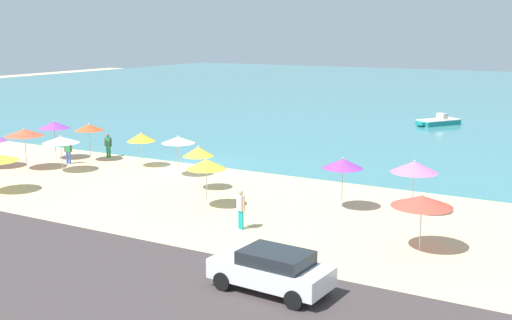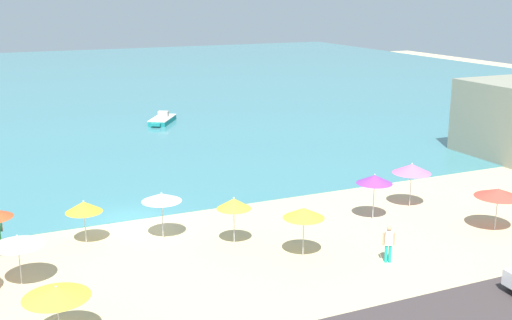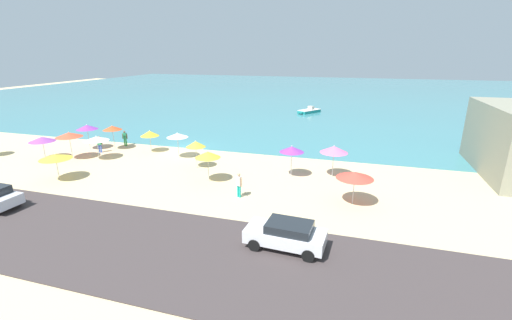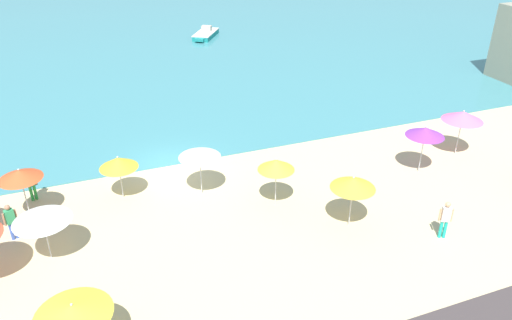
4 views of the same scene
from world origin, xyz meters
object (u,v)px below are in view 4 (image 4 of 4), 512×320
(beach_umbrella_5, at_px, (42,217))
(beach_umbrella_7, at_px, (118,163))
(beach_umbrella_2, at_px, (73,310))
(beach_umbrella_10, at_px, (425,132))
(bather_0, at_px, (31,183))
(bather_2, at_px, (445,218))
(bather_1, at_px, (11,220))
(beach_umbrella_1, at_px, (20,174))
(beach_umbrella_13, at_px, (276,165))
(beach_umbrella_9, at_px, (200,153))
(beach_umbrella_0, at_px, (463,116))
(skiff_nearshore, at_px, (206,34))
(beach_umbrella_3, at_px, (353,183))

(beach_umbrella_5, bearing_deg, beach_umbrella_7, 46.67)
(beach_umbrella_2, xyz_separation_m, beach_umbrella_10, (17.66, 6.03, 0.40))
(bather_0, bearing_deg, beach_umbrella_10, -12.91)
(beach_umbrella_5, xyz_separation_m, bather_2, (15.79, -4.64, -1.00))
(bather_1, bearing_deg, beach_umbrella_2, -73.09)
(beach_umbrella_10, relative_size, bather_0, 1.60)
(beach_umbrella_1, height_order, bather_0, beach_umbrella_1)
(beach_umbrella_7, bearing_deg, beach_umbrella_13, -25.83)
(beach_umbrella_1, xyz_separation_m, bather_0, (0.17, 1.58, -1.37))
(beach_umbrella_2, bearing_deg, beach_umbrella_9, 52.33)
(beach_umbrella_0, distance_m, beach_umbrella_7, 18.49)
(beach_umbrella_2, xyz_separation_m, bather_2, (14.95, 0.87, -0.92))
(bather_0, height_order, bather_1, bather_1)
(beach_umbrella_7, distance_m, beach_umbrella_13, 7.46)
(beach_umbrella_13, bearing_deg, beach_umbrella_2, -147.69)
(beach_umbrella_9, xyz_separation_m, skiff_nearshore, (8.47, 28.82, -1.86))
(bather_1, height_order, bather_2, bather_2)
(beach_umbrella_10, distance_m, beach_umbrella_13, 8.41)
(beach_umbrella_5, relative_size, beach_umbrella_13, 0.92)
(beach_umbrella_5, distance_m, bather_1, 2.59)
(beach_umbrella_1, xyz_separation_m, beach_umbrella_3, (13.32, -5.77, -0.08))
(beach_umbrella_0, xyz_separation_m, beach_umbrella_7, (-18.36, 2.12, -0.39))
(beach_umbrella_1, relative_size, beach_umbrella_7, 1.14)
(beach_umbrella_2, relative_size, skiff_nearshore, 0.55)
(beach_umbrella_1, height_order, beach_umbrella_7, beach_umbrella_1)
(bather_2, bearing_deg, beach_umbrella_9, 140.31)
(bather_2, xyz_separation_m, skiff_nearshore, (-0.23, 36.04, -0.65))
(bather_1, distance_m, skiff_nearshore, 34.05)
(beach_umbrella_5, relative_size, beach_umbrella_7, 1.01)
(beach_umbrella_3, relative_size, skiff_nearshore, 0.57)
(beach_umbrella_0, bearing_deg, bather_1, 178.97)
(beach_umbrella_13, distance_m, skiff_nearshore, 31.58)
(beach_umbrella_0, distance_m, bather_2, 8.64)
(bather_0, bearing_deg, beach_umbrella_1, -96.14)
(beach_umbrella_0, xyz_separation_m, beach_umbrella_13, (-11.65, -1.13, -0.16))
(beach_umbrella_0, height_order, skiff_nearshore, beach_umbrella_0)
(beach_umbrella_0, distance_m, bather_0, 22.72)
(beach_umbrella_2, bearing_deg, bather_1, 106.91)
(beach_umbrella_10, xyz_separation_m, beach_umbrella_13, (-8.40, -0.17, -0.17))
(beach_umbrella_7, relative_size, skiff_nearshore, 0.51)
(beach_umbrella_2, bearing_deg, beach_umbrella_7, 74.36)
(beach_umbrella_0, relative_size, beach_umbrella_5, 1.16)
(beach_umbrella_10, xyz_separation_m, skiff_nearshore, (-2.94, 30.89, -1.97))
(beach_umbrella_1, bearing_deg, beach_umbrella_10, -8.28)
(beach_umbrella_5, bearing_deg, bather_2, -16.36)
(beach_umbrella_9, xyz_separation_m, beach_umbrella_13, (3.01, -2.24, -0.06))
(beach_umbrella_5, relative_size, beach_umbrella_10, 0.87)
(beach_umbrella_7, relative_size, beach_umbrella_9, 0.91)
(beach_umbrella_5, xyz_separation_m, bather_1, (-1.41, 1.90, -1.05))
(beach_umbrella_0, height_order, bather_2, beach_umbrella_0)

